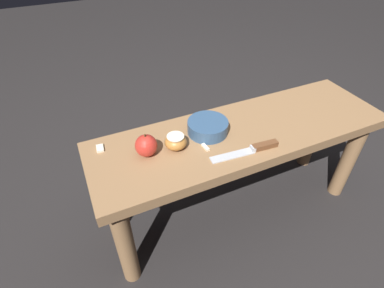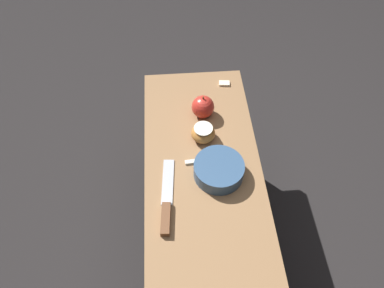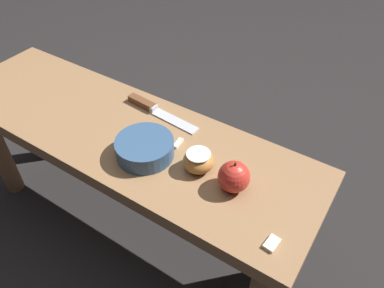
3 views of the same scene
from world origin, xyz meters
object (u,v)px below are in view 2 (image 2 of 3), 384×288
at_px(wooden_bench, 207,227).
at_px(apple_cut, 203,133).
at_px(knife, 166,207).
at_px(bowl, 219,170).
at_px(apple_whole, 203,107).

height_order(wooden_bench, apple_cut, apple_cut).
relative_size(knife, bowl, 1.68).
distance_m(wooden_bench, knife, 0.15).
xyz_separation_m(wooden_bench, apple_cut, (-0.27, 0.01, 0.11)).
xyz_separation_m(apple_whole, bowl, (0.24, 0.02, -0.01)).
bearing_deg(knife, wooden_bench, -98.38).
distance_m(wooden_bench, bowl, 0.17).
height_order(knife, bowl, bowl).
height_order(wooden_bench, apple_whole, apple_whole).
distance_m(knife, apple_whole, 0.37).
relative_size(apple_whole, apple_cut, 1.11).
xyz_separation_m(wooden_bench, bowl, (-0.13, 0.04, 0.11)).
bearing_deg(apple_whole, apple_cut, -4.86).
bearing_deg(bowl, knife, -57.38).
relative_size(wooden_bench, apple_whole, 13.65).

